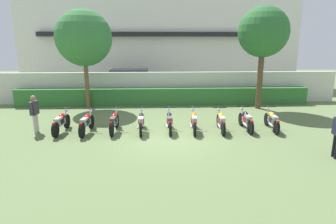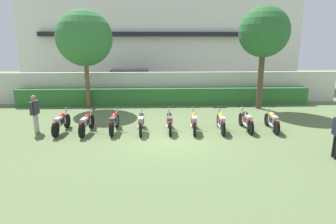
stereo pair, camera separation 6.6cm
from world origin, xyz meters
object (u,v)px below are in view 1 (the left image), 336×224
tree_near_inspector (84,38)px  motorcycle_in_row_6 (221,121)px  motorcycle_in_row_1 (86,123)px  motorcycle_in_row_8 (272,120)px  motorcycle_in_row_4 (169,121)px  parked_car (132,82)px  motorcycle_in_row_5 (194,121)px  tree_far_side (263,33)px  inspector_person (34,111)px  motorcycle_in_row_3 (141,122)px  motorcycle_in_row_0 (61,122)px  motorcycle_in_row_2 (114,122)px  motorcycle_in_row_7 (246,120)px

tree_near_inspector → motorcycle_in_row_6: (6.77, -5.00, -3.56)m
motorcycle_in_row_6 → motorcycle_in_row_1: bearing=93.8°
motorcycle_in_row_8 → motorcycle_in_row_4: bearing=94.6°
parked_car → motorcycle_in_row_5: (3.32, -9.34, -0.49)m
parked_car → motorcycle_in_row_8: bearing=-54.3°
parked_car → tree_far_side: tree_far_side is taller
motorcycle_in_row_6 → inspector_person: 7.91m
tree_near_inspector → motorcycle_in_row_1: 6.22m
motorcycle_in_row_8 → motorcycle_in_row_5: bearing=95.3°
motorcycle_in_row_6 → inspector_person: (-7.89, 0.18, 0.50)m
motorcycle_in_row_4 → motorcycle_in_row_3: bearing=91.7°
motorcycle_in_row_0 → motorcycle_in_row_3: size_ratio=1.00×
inspector_person → tree_far_side: bearing=20.6°
parked_car → motorcycle_in_row_8: 11.52m
motorcycle_in_row_4 → motorcycle_in_row_8: motorcycle_in_row_4 is taller
motorcycle_in_row_1 → motorcycle_in_row_5: bearing=-84.7°
tree_near_inspector → motorcycle_in_row_4: tree_near_inspector is taller
tree_far_side → motorcycle_in_row_2: tree_far_side is taller
tree_near_inspector → parked_car: bearing=62.7°
motorcycle_in_row_2 → motorcycle_in_row_7: 5.72m
parked_car → inspector_person: bearing=-110.5°
motorcycle_in_row_2 → motorcycle_in_row_6: size_ratio=0.99×
motorcycle_in_row_4 → motorcycle_in_row_0: bearing=90.0°
motorcycle_in_row_7 → motorcycle_in_row_8: bearing=-92.6°
tree_far_side → motorcycle_in_row_1: tree_far_side is taller
tree_far_side → tree_near_inspector: bearing=176.4°
motorcycle_in_row_8 → motorcycle_in_row_0: bearing=94.6°
motorcycle_in_row_2 → motorcycle_in_row_6: motorcycle_in_row_2 is taller
motorcycle_in_row_2 → motorcycle_in_row_3: (1.15, -0.03, -0.00)m
motorcycle_in_row_4 → parked_car: bearing=14.1°
parked_car → motorcycle_in_row_2: 9.30m
tree_far_side → motorcycle_in_row_2: (-7.81, -4.26, -3.84)m
tree_far_side → motorcycle_in_row_4: bearing=-142.0°
motorcycle_in_row_0 → motorcycle_in_row_3: bearing=-87.7°
motorcycle_in_row_2 → motorcycle_in_row_6: 4.58m
motorcycle_in_row_1 → motorcycle_in_row_7: size_ratio=1.00×
tree_near_inspector → motorcycle_in_row_0: 6.03m
motorcycle_in_row_5 → motorcycle_in_row_7: (2.31, 0.08, -0.00)m
motorcycle_in_row_3 → motorcycle_in_row_7: motorcycle_in_row_3 is taller
parked_car → motorcycle_in_row_2: bearing=-90.8°
motorcycle_in_row_0 → motorcycle_in_row_2: size_ratio=1.05×
parked_car → motorcycle_in_row_1: bearing=-97.8°
motorcycle_in_row_3 → tree_near_inspector: bearing=34.1°
motorcycle_in_row_0 → parked_car: bearing=-10.9°
motorcycle_in_row_5 → inspector_person: bearing=93.0°
motorcycle_in_row_0 → inspector_person: size_ratio=1.22×
tree_far_side → motorcycle_in_row_5: bearing=-135.6°
motorcycle_in_row_1 → motorcycle_in_row_7: bearing=-84.3°
motorcycle_in_row_5 → motorcycle_in_row_8: bearing=-85.5°
tree_far_side → motorcycle_in_row_4: (-5.45, -4.27, -3.85)m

